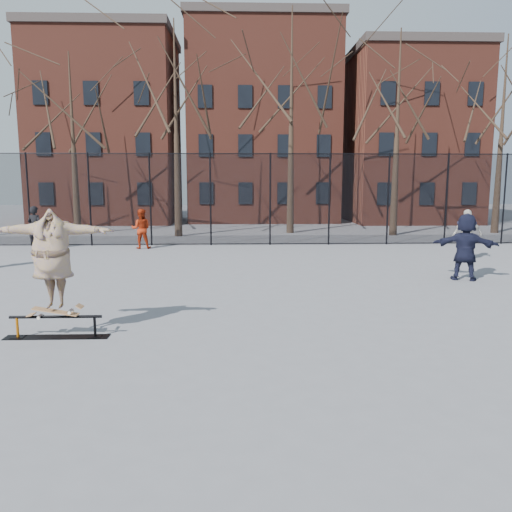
{
  "coord_description": "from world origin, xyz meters",
  "views": [
    {
      "loc": [
        -0.15,
        -8.83,
        2.83
      ],
      "look_at": [
        0.19,
        1.5,
        1.25
      ],
      "focal_mm": 35.0,
      "sensor_mm": 36.0,
      "label": 1
    }
  ],
  "objects_px": {
    "bystander_black": "(35,228)",
    "bystander_navy": "(465,247)",
    "bystander_red": "(141,229)",
    "skater": "(52,261)",
    "skate_rail": "(56,329)",
    "bystander_white": "(467,235)",
    "skateboard": "(56,313)"
  },
  "relations": [
    {
      "from": "bystander_black",
      "to": "bystander_navy",
      "type": "height_order",
      "value": "bystander_navy"
    },
    {
      "from": "bystander_red",
      "to": "bystander_navy",
      "type": "distance_m",
      "value": 12.64
    },
    {
      "from": "skater",
      "to": "bystander_red",
      "type": "xyz_separation_m",
      "value": [
        -0.77,
        11.98,
        -0.57
      ]
    },
    {
      "from": "skate_rail",
      "to": "bystander_black",
      "type": "height_order",
      "value": "bystander_black"
    },
    {
      "from": "bystander_black",
      "to": "bystander_navy",
      "type": "bearing_deg",
      "value": 169.55
    },
    {
      "from": "skate_rail",
      "to": "skater",
      "type": "bearing_deg",
      "value": 0.0
    },
    {
      "from": "bystander_black",
      "to": "skate_rail",
      "type": "bearing_deg",
      "value": 127.38
    },
    {
      "from": "bystander_black",
      "to": "bystander_white",
      "type": "distance_m",
      "value": 16.78
    },
    {
      "from": "skate_rail",
      "to": "skateboard",
      "type": "xyz_separation_m",
      "value": [
        0.01,
        0.0,
        0.3
      ]
    },
    {
      "from": "skateboard",
      "to": "bystander_black",
      "type": "distance_m",
      "value": 12.82
    },
    {
      "from": "skate_rail",
      "to": "skateboard",
      "type": "relative_size",
      "value": 2.16
    },
    {
      "from": "skateboard",
      "to": "bystander_white",
      "type": "relative_size",
      "value": 0.48
    },
    {
      "from": "bystander_red",
      "to": "bystander_navy",
      "type": "height_order",
      "value": "bystander_navy"
    },
    {
      "from": "bystander_white",
      "to": "bystander_navy",
      "type": "distance_m",
      "value": 3.91
    },
    {
      "from": "bystander_black",
      "to": "bystander_white",
      "type": "bearing_deg",
      "value": -176.97
    },
    {
      "from": "skateboard",
      "to": "bystander_white",
      "type": "height_order",
      "value": "bystander_white"
    },
    {
      "from": "skate_rail",
      "to": "skater",
      "type": "relative_size",
      "value": 0.86
    },
    {
      "from": "skateboard",
      "to": "bystander_red",
      "type": "distance_m",
      "value": 12.01
    },
    {
      "from": "skater",
      "to": "bystander_black",
      "type": "distance_m",
      "value": 12.82
    },
    {
      "from": "skater",
      "to": "bystander_black",
      "type": "xyz_separation_m",
      "value": [
        -5.04,
        11.78,
        -0.5
      ]
    },
    {
      "from": "bystander_white",
      "to": "bystander_navy",
      "type": "relative_size",
      "value": 0.95
    },
    {
      "from": "skateboard",
      "to": "bystander_black",
      "type": "xyz_separation_m",
      "value": [
        -5.04,
        11.78,
        0.43
      ]
    },
    {
      "from": "skater",
      "to": "bystander_navy",
      "type": "height_order",
      "value": "skater"
    },
    {
      "from": "skater",
      "to": "bystander_white",
      "type": "relative_size",
      "value": 1.2
    },
    {
      "from": "skateboard",
      "to": "bystander_white",
      "type": "bearing_deg",
      "value": 36.7
    },
    {
      "from": "skate_rail",
      "to": "bystander_white",
      "type": "xyz_separation_m",
      "value": [
        11.43,
        8.51,
        0.74
      ]
    },
    {
      "from": "bystander_white",
      "to": "bystander_black",
      "type": "bearing_deg",
      "value": -14.6
    },
    {
      "from": "skate_rail",
      "to": "bystander_black",
      "type": "xyz_separation_m",
      "value": [
        -5.03,
        11.78,
        0.74
      ]
    },
    {
      "from": "bystander_black",
      "to": "skateboard",
      "type": "bearing_deg",
      "value": 127.4
    },
    {
      "from": "skate_rail",
      "to": "bystander_black",
      "type": "relative_size",
      "value": 1.04
    },
    {
      "from": "bystander_red",
      "to": "bystander_white",
      "type": "xyz_separation_m",
      "value": [
        12.19,
        -3.47,
        0.08
      ]
    },
    {
      "from": "skater",
      "to": "bystander_red",
      "type": "distance_m",
      "value": 12.02
    }
  ]
}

